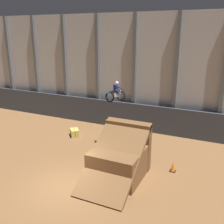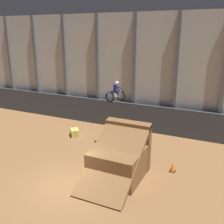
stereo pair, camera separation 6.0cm
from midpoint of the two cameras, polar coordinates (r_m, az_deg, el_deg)
The scene contains 7 objects.
ground_plane at distance 14.67m, azimuth -10.10°, elevation -15.71°, with size 60.00×60.00×0.00m, color brown.
arena_back_wall at distance 21.74m, azimuth 5.12°, elevation 8.52°, with size 32.00×0.40×9.37m.
lower_barrier at distance 21.95m, azimuth 4.29°, elevation -0.94°, with size 31.36×0.20×2.25m.
dirt_ramp at distance 15.04m, azimuth 1.90°, elevation -10.00°, with size 2.76×4.47×3.01m.
rider_bike_solo at distance 18.38m, azimuth 0.92°, elevation 4.13°, with size 0.99×1.79×1.54m.
traffic_cone_near_ramp at distance 16.10m, azimuth 13.18°, elevation -11.58°, with size 0.36×0.36×0.58m.
hay_bale_trackside at distance 20.90m, azimuth -8.06°, elevation -4.45°, with size 1.04×1.07×0.57m.
Camera 2 is at (7.46, -9.89, 7.86)m, focal length 42.00 mm.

